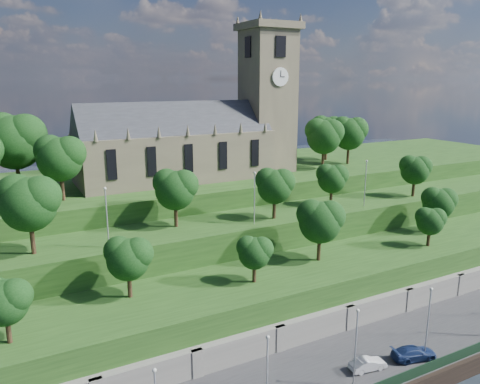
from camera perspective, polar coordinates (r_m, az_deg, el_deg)
promenade at (r=55.18m, az=12.66°, el=-20.46°), size 160.00×12.00×2.00m
retaining_wall at (r=58.28m, az=8.79°, el=-16.54°), size 160.00×2.10×5.00m
embankment_lower at (r=61.89m, az=5.44°, el=-12.96°), size 160.00×12.00×8.00m
embankment_upper at (r=69.69m, az=0.48°, el=-7.96°), size 160.00×10.00×12.00m
hilltop at (r=87.29m, az=-6.09°, el=-2.52°), size 160.00×32.00×15.00m
church at (r=80.99m, az=-4.76°, el=7.11°), size 38.60×12.35×27.60m
trees_lower at (r=59.86m, az=6.86°, el=-4.77°), size 66.43×8.55×8.34m
trees_upper at (r=63.86m, az=-2.42°, el=0.80°), size 66.09×8.17×9.32m
trees_hilltop at (r=77.77m, az=-8.39°, el=6.37°), size 72.88×16.20×11.96m
lamp_posts_promenade at (r=48.76m, az=13.93°, el=-17.41°), size 60.36×0.36×8.40m
lamp_posts_upper at (r=64.05m, az=1.77°, el=-0.23°), size 40.36×0.36×7.43m
car_middle at (r=53.68m, az=15.30°, el=-19.58°), size 4.15×1.92×1.32m
car_right at (r=56.79m, az=20.45°, el=-17.92°), size 5.36×3.27×1.45m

